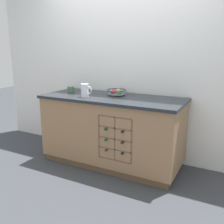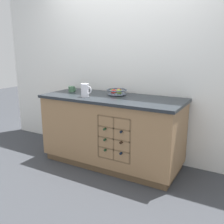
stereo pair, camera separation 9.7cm
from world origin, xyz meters
The scene contains 6 objects.
ground_plane centered at (0.00, 0.00, 0.00)m, with size 14.00×14.00×0.00m, color #383A3F.
back_wall centered at (0.00, 0.42, 1.27)m, with size 4.40×0.06×2.55m, color white.
kitchen_island centered at (0.00, 0.00, 0.46)m, with size 1.81×0.76×0.90m.
fruit_bowl centered at (-0.01, 0.14, 0.95)m, with size 0.27×0.27×0.08m.
white_pitcher centered at (-0.28, -0.18, 0.99)m, with size 0.15×0.10×0.17m.
ceramic_mug centered at (-0.68, 0.06, 0.94)m, with size 0.12×0.09×0.08m.
Camera 1 is at (1.44, -2.73, 1.47)m, focal length 40.00 mm.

